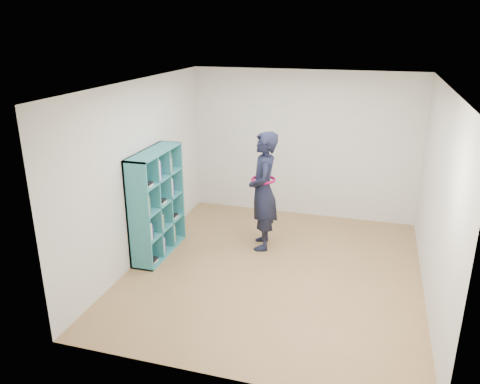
% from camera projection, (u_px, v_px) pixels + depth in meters
% --- Properties ---
extents(floor, '(4.50, 4.50, 0.00)m').
position_uv_depth(floor, '(274.00, 270.00, 6.65)').
color(floor, olive).
rests_on(floor, ground).
extents(ceiling, '(4.50, 4.50, 0.00)m').
position_uv_depth(ceiling, '(279.00, 84.00, 5.78)').
color(ceiling, white).
rests_on(ceiling, wall_back).
extents(wall_left, '(0.02, 4.50, 2.60)m').
position_uv_depth(wall_left, '(141.00, 172.00, 6.75)').
color(wall_left, silver).
rests_on(wall_left, floor).
extents(wall_right, '(0.02, 4.50, 2.60)m').
position_uv_depth(wall_right, '(438.00, 199.00, 5.69)').
color(wall_right, silver).
rests_on(wall_right, floor).
extents(wall_back, '(4.00, 0.02, 2.60)m').
position_uv_depth(wall_back, '(303.00, 145.00, 8.25)').
color(wall_back, silver).
rests_on(wall_back, floor).
extents(wall_front, '(4.00, 0.02, 2.60)m').
position_uv_depth(wall_front, '(224.00, 261.00, 4.18)').
color(wall_front, silver).
rests_on(wall_front, floor).
extents(bookshelf, '(0.35, 1.20, 1.61)m').
position_uv_depth(bookshelf, '(155.00, 205.00, 6.94)').
color(bookshelf, teal).
rests_on(bookshelf, floor).
extents(person, '(0.59, 0.76, 1.84)m').
position_uv_depth(person, '(263.00, 191.00, 7.08)').
color(person, black).
rests_on(person, floor).
extents(smartphone, '(0.04, 0.09, 0.12)m').
position_uv_depth(smartphone, '(254.00, 182.00, 7.12)').
color(smartphone, silver).
rests_on(smartphone, person).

